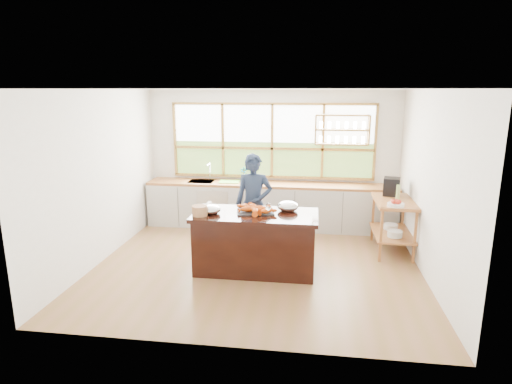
% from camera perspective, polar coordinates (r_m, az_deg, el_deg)
% --- Properties ---
extents(ground_plane, '(5.00, 5.00, 0.00)m').
position_cam_1_polar(ground_plane, '(6.85, 0.16, -9.65)').
color(ground_plane, brown).
extents(room_shell, '(5.02, 4.52, 2.71)m').
position_cam_1_polar(room_shell, '(6.87, 0.95, 5.62)').
color(room_shell, silver).
rests_on(room_shell, ground_plane).
extents(back_counter, '(4.90, 0.63, 0.90)m').
position_cam_1_polar(back_counter, '(8.53, 1.78, -1.74)').
color(back_counter, '#AEAAA4').
rests_on(back_counter, ground_plane).
extents(right_shelf_unit, '(0.62, 1.10, 0.90)m').
position_cam_1_polar(right_shelf_unit, '(7.56, 17.83, -3.22)').
color(right_shelf_unit, '#A16B2A').
rests_on(right_shelf_unit, ground_plane).
extents(island, '(1.85, 0.90, 0.90)m').
position_cam_1_polar(island, '(6.50, -0.07, -6.65)').
color(island, black).
rests_on(island, ground_plane).
extents(cook, '(0.63, 0.43, 1.69)m').
position_cam_1_polar(cook, '(7.08, -0.31, -1.67)').
color(cook, '#1B263D').
rests_on(cook, ground_plane).
extents(potted_plant, '(0.17, 0.12, 0.30)m').
position_cam_1_polar(potted_plant, '(8.52, -1.64, 2.35)').
color(potted_plant, slate).
rests_on(potted_plant, back_counter).
extents(cutting_board, '(0.41, 0.32, 0.01)m').
position_cam_1_polar(cutting_board, '(8.54, -3.58, 1.39)').
color(cutting_board, '#68C03E').
rests_on(cutting_board, back_counter).
extents(espresso_machine, '(0.32, 0.34, 0.31)m').
position_cam_1_polar(espresso_machine, '(7.79, 17.63, 0.70)').
color(espresso_machine, black).
rests_on(espresso_machine, right_shelf_unit).
extents(wine_bottle, '(0.08, 0.08, 0.26)m').
position_cam_1_polar(wine_bottle, '(7.48, 18.41, -0.07)').
color(wine_bottle, '#8FA654').
rests_on(wine_bottle, right_shelf_unit).
extents(fruit_bowl, '(0.26, 0.26, 0.11)m').
position_cam_1_polar(fruit_bowl, '(7.09, 18.15, -1.50)').
color(fruit_bowl, silver).
rests_on(fruit_bowl, right_shelf_unit).
extents(slate_board, '(0.61, 0.49, 0.02)m').
position_cam_1_polar(slate_board, '(6.41, -0.08, -2.65)').
color(slate_board, black).
rests_on(slate_board, island).
extents(lobster_pile, '(0.55, 0.48, 0.08)m').
position_cam_1_polar(lobster_pile, '(6.39, -0.17, -2.26)').
color(lobster_pile, '#D24F11').
rests_on(lobster_pile, slate_board).
extents(mixing_bowl_left, '(0.28, 0.28, 0.14)m').
position_cam_1_polar(mixing_bowl_left, '(6.38, -5.98, -2.33)').
color(mixing_bowl_left, silver).
rests_on(mixing_bowl_left, island).
extents(mixing_bowl_right, '(0.33, 0.33, 0.16)m').
position_cam_1_polar(mixing_bowl_right, '(6.51, 4.27, -1.91)').
color(mixing_bowl_right, silver).
rests_on(mixing_bowl_right, island).
extents(wine_glass, '(0.08, 0.08, 0.22)m').
position_cam_1_polar(wine_glass, '(6.08, 1.65, -2.08)').
color(wine_glass, white).
rests_on(wine_glass, island).
extents(wicker_basket, '(0.23, 0.23, 0.15)m').
position_cam_1_polar(wicker_basket, '(6.29, -7.50, -2.48)').
color(wicker_basket, '#B3774B').
rests_on(wicker_basket, island).
extents(parchment_roll, '(0.09, 0.30, 0.08)m').
position_cam_1_polar(parchment_roll, '(6.66, -6.46, -1.85)').
color(parchment_roll, silver).
rests_on(parchment_roll, island).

